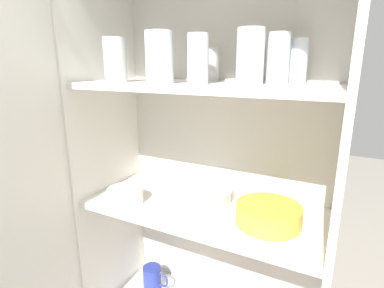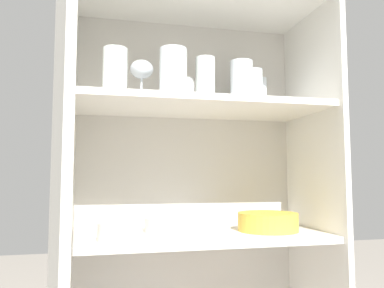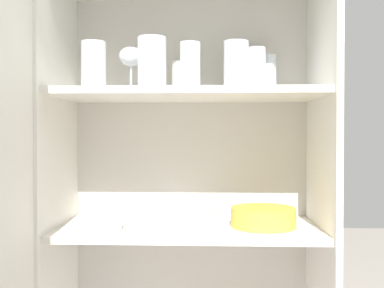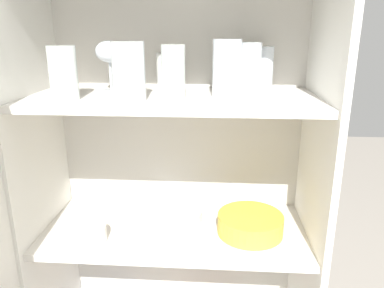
{
  "view_description": "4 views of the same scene",
  "coord_description": "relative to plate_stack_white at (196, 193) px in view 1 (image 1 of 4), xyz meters",
  "views": [
    {
      "loc": [
        0.4,
        -0.66,
        1.24
      ],
      "look_at": [
        -0.03,
        0.16,
        1.0
      ],
      "focal_mm": 28.0,
      "sensor_mm": 36.0,
      "label": 1
    },
    {
      "loc": [
        -0.28,
        -0.98,
        0.96
      ],
      "look_at": [
        -0.01,
        0.22,
        1.06
      ],
      "focal_mm": 35.0,
      "sensor_mm": 36.0,
      "label": 2
    },
    {
      "loc": [
        0.07,
        -1.19,
        1.05
      ],
      "look_at": [
        0.01,
        0.23,
        1.03
      ],
      "focal_mm": 42.0,
      "sensor_mm": 36.0,
      "label": 3
    },
    {
      "loc": [
        0.12,
        -0.84,
        1.37
      ],
      "look_at": [
        0.05,
        0.22,
        1.04
      ],
      "focal_mm": 35.0,
      "sensor_mm": 36.0,
      "label": 4
    }
  ],
  "objects": [
    {
      "name": "cupboard_side_right",
      "position": [
        0.44,
        -0.04,
        -0.04
      ],
      "size": [
        0.02,
        0.38,
        1.52
      ],
      "primitive_type": "cube",
      "color": "white",
      "rests_on": "ground_plane"
    },
    {
      "name": "plate_stack_white",
      "position": [
        0.0,
        0.0,
        0.0
      ],
      "size": [
        0.25,
        0.25,
        0.04
      ],
      "color": "white",
      "rests_on": "shelf_board_middle"
    },
    {
      "name": "tumbler_glass_4",
      "position": [
        -0.06,
        -0.12,
        0.46
      ],
      "size": [
        0.08,
        0.08,
        0.15
      ],
      "color": "white",
      "rests_on": "shelf_board_upper"
    },
    {
      "name": "cupboard_door",
      "position": [
        -0.33,
        -0.43,
        -0.04
      ],
      "size": [
        0.09,
        0.4,
        1.52
      ],
      "color": "silver",
      "rests_on": "ground_plane"
    },
    {
      "name": "shelf_board_upper",
      "position": [
        0.04,
        -0.04,
        0.37
      ],
      "size": [
        0.78,
        0.35,
        0.02
      ],
      "primitive_type": "cube",
      "color": "silver"
    },
    {
      "name": "coffee_mug_extra_1",
      "position": [
        -0.22,
        0.03,
        -0.45
      ],
      "size": [
        0.12,
        0.08,
        0.1
      ],
      "color": "#283893",
      "rests_on": "shelf_board_lower"
    },
    {
      "name": "tumbler_glass_6",
      "position": [
        0.25,
        0.01,
        0.45
      ],
      "size": [
        0.06,
        0.06,
        0.14
      ],
      "color": "white",
      "rests_on": "shelf_board_upper"
    },
    {
      "name": "mixing_bowl_large",
      "position": [
        0.27,
        -0.05,
        0.01
      ],
      "size": [
        0.19,
        0.19,
        0.06
      ],
      "color": "gold",
      "rests_on": "shelf_board_middle"
    },
    {
      "name": "tumbler_glass_3",
      "position": [
        -0.22,
        -0.12,
        0.45
      ],
      "size": [
        0.07,
        0.07,
        0.14
      ],
      "color": "white",
      "rests_on": "shelf_board_upper"
    },
    {
      "name": "shelf_board_middle",
      "position": [
        0.04,
        -0.04,
        -0.03
      ],
      "size": [
        0.78,
        0.35,
        0.02
      ],
      "primitive_type": "cube",
      "color": "silver"
    },
    {
      "name": "tumbler_glass_2",
      "position": [
        0.29,
        0.07,
        0.45
      ],
      "size": [
        0.06,
        0.06,
        0.13
      ],
      "color": "white",
      "rests_on": "shelf_board_upper"
    },
    {
      "name": "tumbler_glass_5",
      "position": [
        0.05,
        -0.09,
        0.45
      ],
      "size": [
        0.06,
        0.06,
        0.14
      ],
      "color": "white",
      "rests_on": "shelf_board_upper"
    },
    {
      "name": "tumbler_glass_1",
      "position": [
        0.19,
        -0.04,
        0.46
      ],
      "size": [
        0.08,
        0.08,
        0.15
      ],
      "color": "white",
      "rests_on": "shelf_board_upper"
    },
    {
      "name": "cupboard_back_panel",
      "position": [
        0.04,
        0.15,
        -0.04
      ],
      "size": [
        0.82,
        0.02,
        1.52
      ],
      "primitive_type": "cube",
      "color": "silver",
      "rests_on": "ground_plane"
    },
    {
      "name": "wine_glass_0",
      "position": [
        -0.14,
        0.0,
        0.49
      ],
      "size": [
        0.08,
        0.08,
        0.14
      ],
      "color": "white",
      "rests_on": "shelf_board_upper"
    },
    {
      "name": "serving_bowl_small",
      "position": [
        -0.2,
        -0.14,
        0.01
      ],
      "size": [
        0.12,
        0.12,
        0.05
      ],
      "color": "silver",
      "rests_on": "shelf_board_middle"
    },
    {
      "name": "cupboard_side_left",
      "position": [
        -0.36,
        -0.04,
        -0.04
      ],
      "size": [
        0.02,
        0.38,
        1.52
      ],
      "primitive_type": "cube",
      "color": "white",
      "rests_on": "ground_plane"
    },
    {
      "name": "tumbler_glass_0",
      "position": [
        0.02,
        0.06,
        0.44
      ],
      "size": [
        0.07,
        0.07,
        0.11
      ],
      "color": "white",
      "rests_on": "shelf_board_upper"
    }
  ]
}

